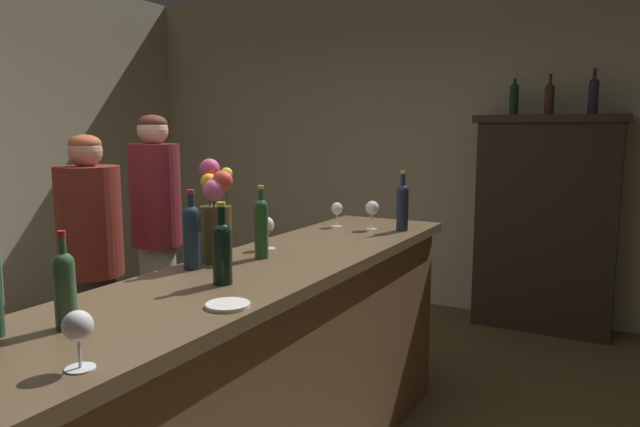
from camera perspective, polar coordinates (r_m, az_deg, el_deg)
The scene contains 19 objects.
wall_back at distance 5.49m, azimuth 9.41°, elevation 6.78°, with size 5.99×0.12×2.97m, color #B5AE90.
bar_counter at distance 2.60m, azimuth -5.45°, elevation -16.33°, with size 0.64×2.88×1.05m.
display_cabinet at distance 4.99m, azimuth 21.09°, elevation -0.57°, with size 1.13×0.39×1.72m.
wine_bottle_chardonnay at distance 2.55m, azimuth -5.74°, elevation -1.16°, with size 0.06×0.06×0.32m.
wine_bottle_merlot at distance 2.39m, azimuth -12.39°, elevation -1.90°, with size 0.07×0.07×0.32m.
wine_bottle_malbec at distance 3.26m, azimuth 8.04°, elevation 0.84°, with size 0.07×0.07×0.33m.
wine_bottle_syrah at distance 2.14m, azimuth -9.51°, elevation -3.45°, with size 0.07×0.07×0.30m.
wine_bottle_riesling at distance 1.80m, azimuth -23.61°, elevation -6.50°, with size 0.06×0.06×0.28m.
wine_glass_front at distance 3.28m, azimuth 5.10°, elevation 0.49°, with size 0.08×0.08×0.16m.
wine_glass_mid at distance 3.36m, azimuth 1.65°, elevation 0.39°, with size 0.06×0.06×0.14m.
wine_glass_rear at distance 2.74m, azimuth -5.14°, elevation -1.35°, with size 0.07×0.07×0.15m.
wine_glass_spare at distance 1.49m, azimuth -22.51°, elevation -10.27°, with size 0.07×0.07×0.14m.
flower_arrangement at distance 2.49m, azimuth -10.11°, elevation -0.02°, with size 0.17×0.15×0.43m.
cheese_plate at distance 1.89m, azimuth -8.96°, elevation -8.80°, with size 0.14×0.14×0.01m, color white.
display_bottle_left at distance 4.99m, azimuth 18.38°, elevation 10.67°, with size 0.07×0.07×0.30m.
display_bottle_midleft at distance 4.95m, azimuth 21.45°, elevation 10.49°, with size 0.07×0.07×0.31m.
display_bottle_center at distance 4.92m, azimuth 25.09°, elevation 10.48°, with size 0.07×0.07×0.34m.
patron_by_cabinet at distance 3.95m, azimuth -15.61°, elevation -1.78°, with size 0.33×0.33×1.70m.
patron_in_navy at distance 3.57m, azimuth -21.36°, elevation -4.43°, with size 0.35×0.35×1.58m.
Camera 1 is at (1.80, -2.03, 1.61)m, focal length 32.86 mm.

